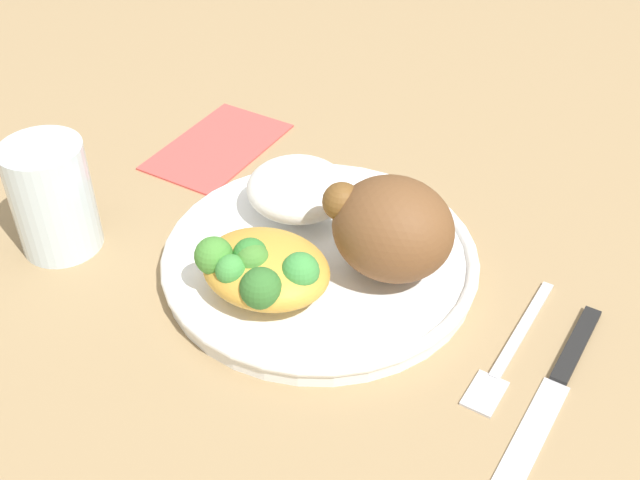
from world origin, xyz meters
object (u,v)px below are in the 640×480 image
plate (320,259)px  mac_cheese_with_broccoli (262,268)px  knife (559,379)px  fork (510,349)px  rice_pile (298,189)px  water_glass (52,198)px  roasted_chicken (391,228)px  napkin (218,146)px

plate → mac_cheese_with_broccoli: (0.01, 0.06, 0.03)m
mac_cheese_with_broccoli → knife: mac_cheese_with_broccoli is taller
fork → knife: size_ratio=0.75×
fork → rice_pile: bearing=-13.8°
mac_cheese_with_broccoli → water_glass: bearing=5.1°
roasted_chicken → knife: size_ratio=0.51×
fork → knife: (-0.04, 0.01, 0.00)m
rice_pile → napkin: (0.13, -0.07, -0.04)m
fork → napkin: (0.33, -0.12, -0.00)m
roasted_chicken → fork: size_ratio=0.69×
rice_pile → mac_cheese_with_broccoli: mac_cheese_with_broccoli is taller
plate → fork: bearing=175.8°
knife → napkin: 0.39m
knife → napkin: size_ratio=1.37×
roasted_chicken → napkin: roasted_chicken is taller
rice_pile → water_glass: 0.19m
plate → rice_pile: bearing=-41.9°
mac_cheese_with_broccoli → fork: mac_cheese_with_broccoli is taller
napkin → water_glass: bearing=82.0°
roasted_chicken → fork: bearing=170.0°
knife → napkin: bearing=-19.1°
knife → napkin: (0.37, -0.13, -0.00)m
plate → knife: plate is taller
plate → napkin: (0.17, -0.11, -0.01)m
plate → napkin: bearing=-31.5°
roasted_chicken → water_glass: bearing=18.1°
plate → water_glass: size_ratio=2.64×
water_glass → rice_pile: bearing=-143.8°
mac_cheese_with_broccoli → napkin: (0.16, -0.16, -0.04)m
mac_cheese_with_broccoli → roasted_chicken: bearing=-136.2°
water_glass → fork: bearing=-169.8°
plate → water_glass: bearing=21.0°
plate → water_glass: (0.20, 0.08, 0.04)m
mac_cheese_with_broccoli → fork: bearing=-164.6°
rice_pile → mac_cheese_with_broccoli: size_ratio=0.86×
plate → water_glass: water_glass is taller
mac_cheese_with_broccoli → knife: bearing=-170.1°
plate → rice_pile: (0.04, -0.04, 0.03)m
mac_cheese_with_broccoli → plate: bearing=-103.4°
roasted_chicken → knife: 0.16m
roasted_chicken → plate: bearing=7.1°
roasted_chicken → mac_cheese_with_broccoli: bearing=43.8°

